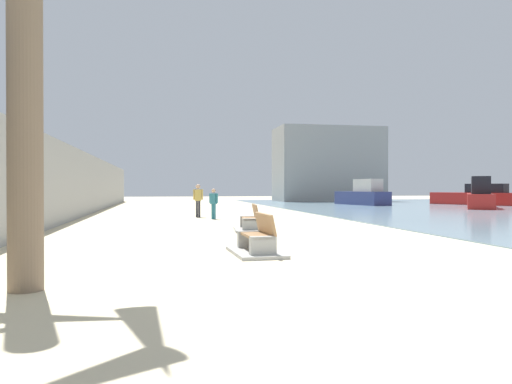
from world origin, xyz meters
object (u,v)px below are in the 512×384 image
(boat_far_right, at_px, (476,197))
(boat_outer, at_px, (363,195))
(person_walking, at_px, (214,202))
(person_standing, at_px, (198,198))
(bench_near, at_px, (257,244))
(boat_distant, at_px, (480,197))
(bench_far, at_px, (250,224))

(boat_far_right, bearing_deg, boat_outer, 169.34)
(person_walking, height_order, boat_outer, boat_outer)
(person_standing, bearing_deg, bench_near, -88.79)
(person_standing, xyz_separation_m, boat_outer, (15.86, 14.93, -0.15))
(bench_near, height_order, person_walking, person_walking)
(boat_distant, distance_m, boat_outer, 9.96)
(boat_outer, height_order, boat_far_right, boat_outer)
(boat_outer, bearing_deg, person_standing, -136.73)
(boat_distant, xyz_separation_m, boat_outer, (-6.18, 7.81, -0.01))
(bench_near, relative_size, boat_outer, 0.34)
(person_walking, bearing_deg, boat_distant, 22.51)
(person_standing, distance_m, boat_distant, 23.15)
(bench_near, relative_size, bench_far, 0.97)
(person_standing, distance_m, boat_outer, 21.78)
(person_standing, distance_m, boat_far_right, 28.94)
(boat_distant, bearing_deg, person_walking, -157.49)
(boat_distant, bearing_deg, bench_near, -134.71)
(person_walking, relative_size, person_standing, 0.87)
(person_walking, distance_m, boat_outer, 22.56)
(boat_distant, relative_size, boat_outer, 1.20)
(boat_far_right, bearing_deg, boat_distant, -122.67)
(person_walking, relative_size, boat_distant, 0.20)
(person_standing, relative_size, boat_far_right, 0.23)
(bench_far, distance_m, boat_far_right, 32.67)
(bench_far, bearing_deg, bench_near, -98.82)
(person_walking, bearing_deg, bench_near, -91.48)
(boat_far_right, bearing_deg, person_walking, -149.58)
(bench_far, distance_m, boat_distant, 25.98)
(bench_near, bearing_deg, bench_far, 81.18)
(boat_outer, bearing_deg, bench_near, -117.59)
(person_walking, relative_size, boat_far_right, 0.20)
(boat_outer, xyz_separation_m, boat_far_right, (9.98, -1.88, -0.13))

